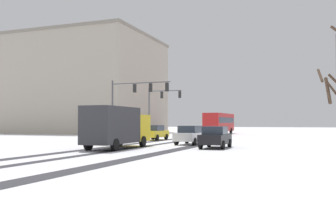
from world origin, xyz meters
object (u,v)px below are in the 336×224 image
(car_white_second, at_px, (190,135))
(box_truck_delivery, at_px, (117,126))
(traffic_signal_near_left, at_px, (135,95))
(bus_oncoming, at_px, (219,122))
(car_yellow_cab_lead, at_px, (155,132))
(office_building_far_left_block, at_px, (79,86))
(traffic_signal_far_left, at_px, (160,102))
(car_black_third, at_px, (215,137))

(car_white_second, xyz_separation_m, box_truck_delivery, (-3.48, -6.79, 0.82))
(traffic_signal_near_left, height_order, bus_oncoming, traffic_signal_near_left)
(car_yellow_cab_lead, height_order, box_truck_delivery, box_truck_delivery)
(car_yellow_cab_lead, relative_size, car_white_second, 0.99)
(traffic_signal_near_left, xyz_separation_m, car_yellow_cab_lead, (1.62, 1.58, -4.00))
(bus_oncoming, xyz_separation_m, office_building_far_left_block, (-26.19, -1.39, 6.68))
(traffic_signal_near_left, bearing_deg, box_truck_delivery, -70.13)
(box_truck_delivery, bearing_deg, car_white_second, 62.87)
(traffic_signal_far_left, xyz_separation_m, box_truck_delivery, (5.39, -21.72, -2.95))
(bus_oncoming, relative_size, office_building_far_left_block, 0.40)
(bus_oncoming, distance_m, box_truck_delivery, 36.30)
(traffic_signal_far_left, relative_size, bus_oncoming, 0.59)
(car_yellow_cab_lead, bearing_deg, car_white_second, -46.71)
(traffic_signal_near_left, bearing_deg, car_black_third, -38.81)
(car_white_second, height_order, bus_oncoming, bus_oncoming)
(car_white_second, distance_m, car_black_third, 4.99)
(box_truck_delivery, bearing_deg, traffic_signal_near_left, 109.87)
(car_yellow_cab_lead, bearing_deg, traffic_signal_far_left, 108.25)
(car_black_third, bearing_deg, traffic_signal_near_left, 141.19)
(traffic_signal_far_left, xyz_separation_m, bus_oncoming, (4.65, 14.57, -2.59))
(car_white_second, xyz_separation_m, office_building_far_left_block, (-30.40, 28.11, 7.85))
(car_yellow_cab_lead, height_order, car_black_third, same)
(car_white_second, bearing_deg, car_yellow_cab_lead, 133.29)
(box_truck_delivery, bearing_deg, traffic_signal_far_left, 103.93)
(traffic_signal_near_left, bearing_deg, office_building_far_left_block, 134.32)
(traffic_signal_far_left, height_order, car_yellow_cab_lead, traffic_signal_far_left)
(bus_oncoming, bearing_deg, box_truck_delivery, -88.84)
(car_white_second, bearing_deg, car_black_third, -50.74)
(car_black_third, distance_m, bus_oncoming, 34.19)
(traffic_signal_near_left, relative_size, bus_oncoming, 0.62)
(traffic_signal_far_left, distance_m, car_yellow_cab_lead, 9.71)
(car_yellow_cab_lead, distance_m, bus_oncoming, 23.17)
(traffic_signal_far_left, relative_size, car_black_third, 1.58)
(traffic_signal_near_left, xyz_separation_m, box_truck_delivery, (4.21, -11.64, -3.18))
(traffic_signal_far_left, height_order, car_black_third, traffic_signal_far_left)
(traffic_signal_near_left, height_order, car_white_second, traffic_signal_near_left)
(traffic_signal_far_left, height_order, car_white_second, traffic_signal_far_left)
(office_building_far_left_block, bearing_deg, box_truck_delivery, -52.35)
(traffic_signal_far_left, bearing_deg, traffic_signal_near_left, -83.33)
(bus_oncoming, height_order, office_building_far_left_block, office_building_far_left_block)
(car_white_second, relative_size, office_building_far_left_block, 0.15)
(car_yellow_cab_lead, distance_m, car_black_third, 13.82)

